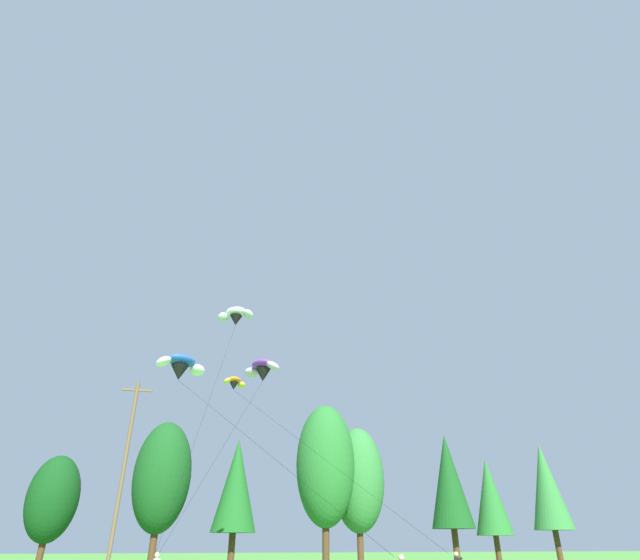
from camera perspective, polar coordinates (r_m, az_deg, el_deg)
name	(u,v)px	position (r m, az deg, el deg)	size (l,w,h in m)	color
treeline_tree_c	(53,499)	(51.85, -28.04, -21.03)	(4.19, 4.19, 8.84)	#472D19
treeline_tree_d	(162,476)	(50.86, -17.46, -20.46)	(5.08, 5.08, 12.15)	#472D19
treeline_tree_e	(236,484)	(49.61, -9.50, -21.89)	(3.95, 3.95, 10.68)	#472D19
treeline_tree_f	(325,464)	(53.11, 0.62, -20.18)	(5.77, 5.77, 14.70)	#472D19
treeline_tree_g	(358,479)	(55.25, 4.36, -21.59)	(5.26, 5.26, 12.81)	#472D19
treeline_tree_h	(449,480)	(58.46, 14.40, -21.15)	(4.35, 4.35, 12.49)	#472D19
treeline_tree_i	(490,496)	(61.54, 18.74, -22.23)	(3.85, 3.85, 10.23)	#472D19
treeline_tree_j	(546,486)	(67.52, 24.30, -20.50)	(4.33, 4.33, 12.43)	#472D19
utility_pole	(124,468)	(39.65, -21.36, -19.25)	(2.20, 0.26, 12.71)	brown
parafoil_kite_high_purple	(262,370)	(34.71, -6.55, -10.05)	(6.32, 8.68, 11.95)	purple
parafoil_kite_mid_blue_white	(181,366)	(31.26, -15.53, -9.41)	(10.45, 11.64, 10.42)	blue
parafoil_kite_far_orange	(235,383)	(37.90, -9.66, -11.46)	(10.67, 12.95, 11.25)	orange
parafoil_kite_low_white	(236,316)	(43.37, -9.53, -4.06)	(4.86, 15.20, 18.78)	white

